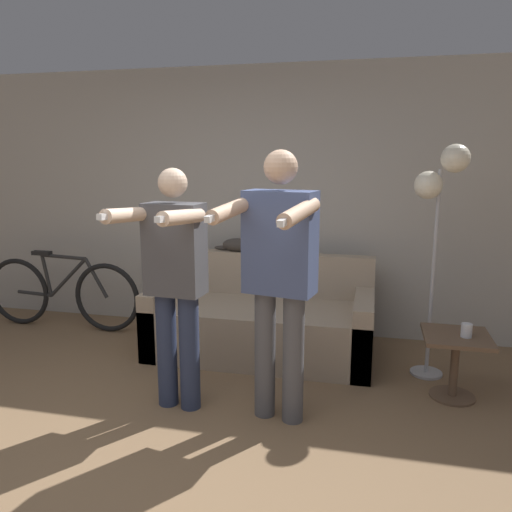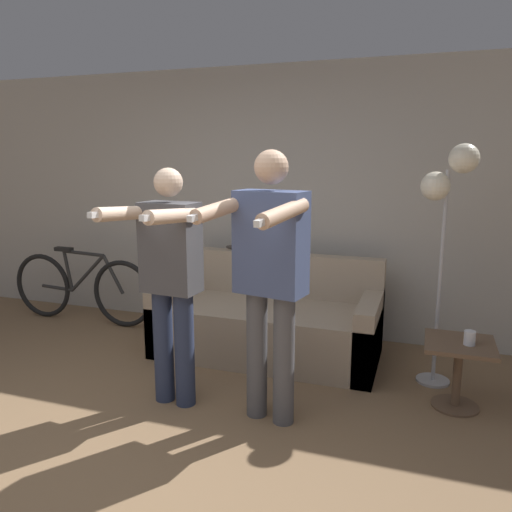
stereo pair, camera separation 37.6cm
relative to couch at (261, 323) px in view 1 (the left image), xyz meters
name	(u,v)px [view 1 (the left image)]	position (x,y,z in m)	size (l,w,h in m)	color
ground_plane	(125,481)	(-0.33, -1.95, -0.28)	(16.00, 16.00, 0.00)	#846647
wall_back	(244,202)	(-0.33, 0.68, 1.02)	(10.00, 0.05, 2.60)	#B7B2A8
couch	(261,323)	(0.00, 0.00, 0.00)	(1.94, 0.89, 0.86)	tan
person_left	(174,276)	(-0.36, -1.10, 0.67)	(0.50, 0.70, 1.67)	#2D3856
person_right	(279,269)	(0.36, -1.10, 0.75)	(0.60, 0.74, 1.79)	#56565B
cat	(240,244)	(-0.29, 0.34, 0.64)	(0.42, 0.13, 0.16)	#3D3833
floor_lamp	(440,192)	(1.42, -0.13, 1.20)	(0.39, 0.25, 1.84)	#B2B2B7
side_table	(455,352)	(1.56, -0.50, 0.06)	(0.46, 0.46, 0.48)	brown
cup	(467,330)	(1.61, -0.54, 0.25)	(0.08, 0.08, 0.10)	silver
bicycle	(62,293)	(-2.15, 0.20, 0.08)	(1.73, 0.07, 0.80)	black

